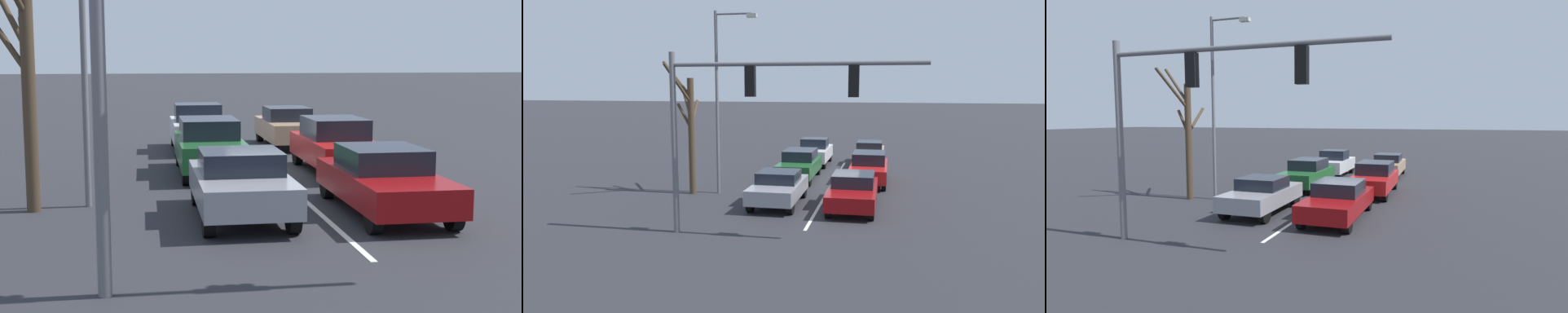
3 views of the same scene
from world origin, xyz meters
TOP-DOWN VIEW (x-y plane):
  - ground_plane at (0.00, 0.00)m, footprint 240.00×240.00m
  - lane_stripe_left_divider at (0.00, 1.81)m, footprint 0.12×15.62m
  - car_gray_midlane_front at (1.71, 6.01)m, footprint 1.86×4.19m
  - car_maroon_leftlane_front at (-1.37, 5.98)m, footprint 1.85×4.63m
  - car_darkgreen_midlane_second at (1.84, 0.24)m, footprint 1.78×4.55m
  - car_red_leftlane_second at (-1.78, 0.57)m, footprint 1.81×4.55m
  - car_tan_leftlane_third at (-1.57, -5.62)m, footprint 1.74×4.45m
  - car_silver_midlane_third at (1.78, -4.95)m, footprint 1.79×4.22m
  - bare_tree_near at (6.14, 4.63)m, footprint 1.62×3.14m

SIDE VIEW (x-z plane):
  - ground_plane at x=0.00m, z-range 0.00..0.00m
  - lane_stripe_left_divider at x=0.00m, z-range 0.00..0.01m
  - car_maroon_leftlane_front at x=-1.37m, z-range 0.01..1.41m
  - car_gray_midlane_front at x=1.71m, z-range 0.03..1.44m
  - car_tan_leftlane_third at x=-1.57m, z-range 0.02..1.47m
  - car_red_leftlane_second at x=-1.78m, z-range 0.02..1.59m
  - car_darkgreen_midlane_second at x=1.84m, z-range 0.03..1.59m
  - car_silver_midlane_third at x=1.78m, z-range -0.01..1.65m
  - bare_tree_near at x=6.14m, z-range 0.08..6.11m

